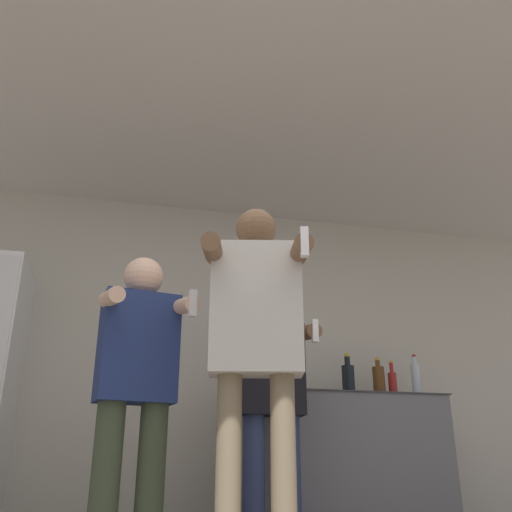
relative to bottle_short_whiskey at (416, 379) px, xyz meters
name	(u,v)px	position (x,y,z in m)	size (l,w,h in m)	color
wall_back	(196,359)	(-1.67, 0.37, 0.15)	(7.00, 0.06, 2.55)	beige
ceiling_slab	(231,120)	(-1.67, -0.98, 1.45)	(7.00, 3.15, 0.05)	silver
counter	(340,465)	(-0.64, 0.06, -0.63)	(1.59, 0.58, 0.99)	slate
bottle_short_whiskey	(416,379)	(0.00, 0.00, 0.00)	(0.07, 0.07, 0.33)	silver
bottle_amber_bourbon	(379,380)	(-0.31, 0.00, -0.02)	(0.09, 0.09, 0.29)	#563314
bottle_brown_liquor	(348,378)	(-0.56, 0.00, -0.01)	(0.09, 0.09, 0.31)	black
bottle_red_label	(301,377)	(-0.93, 0.00, -0.02)	(0.08, 0.08, 0.30)	silver
bottle_clear_vodka	(393,382)	(-0.20, 0.00, -0.03)	(0.07, 0.07, 0.27)	maroon
person_woman_foreground	(256,333)	(-1.61, -1.43, -0.06)	(0.58, 0.54, 1.73)	#75664C
person_man_side	(136,380)	(-2.15, -1.00, -0.24)	(0.52, 0.49, 1.57)	#38422D
person_spectator_back	(272,393)	(-1.29, -0.51, -0.21)	(0.49, 0.47, 1.57)	navy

